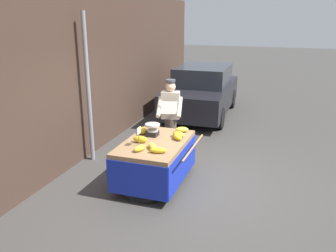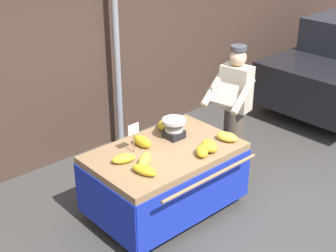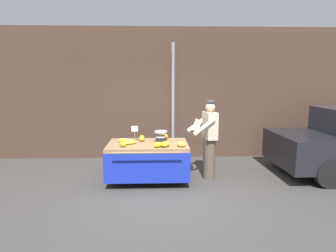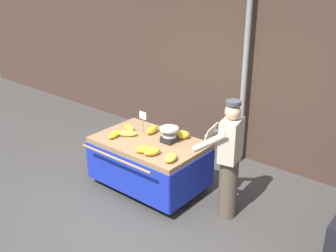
{
  "view_description": "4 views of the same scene",
  "coord_description": "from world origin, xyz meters",
  "px_view_note": "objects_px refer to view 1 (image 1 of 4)",
  "views": [
    {
      "loc": [
        -5.79,
        -1.51,
        3.0
      ],
      "look_at": [
        0.18,
        0.51,
        0.99
      ],
      "focal_mm": 37.37,
      "sensor_mm": 36.0,
      "label": 1
    },
    {
      "loc": [
        -3.31,
        -2.82,
        3.32
      ],
      "look_at": [
        -0.21,
        0.64,
        1.08
      ],
      "focal_mm": 50.56,
      "sensor_mm": 36.0,
      "label": 2
    },
    {
      "loc": [
        -0.08,
        -5.3,
        2.17
      ],
      "look_at": [
        0.14,
        0.69,
        1.18
      ],
      "focal_mm": 30.79,
      "sensor_mm": 36.0,
      "label": 3
    },
    {
      "loc": [
        3.51,
        -3.54,
        3.41
      ],
      "look_at": [
        0.11,
        0.59,
        1.17
      ],
      "focal_mm": 43.76,
      "sensor_mm": 36.0,
      "label": 4
    }
  ],
  "objects_px": {
    "banana_bunch_0": "(143,130)",
    "banana_bunch_7": "(152,146)",
    "weighing_scale": "(153,130)",
    "banana_bunch_1": "(178,137)",
    "street_pole": "(88,90)",
    "banana_cart": "(155,153)",
    "parked_car": "(202,91)",
    "banana_bunch_2": "(182,130)",
    "vendor_person": "(170,119)",
    "banana_bunch_3": "(140,148)",
    "price_sign": "(139,132)",
    "banana_bunch_5": "(140,139)",
    "banana_bunch_6": "(178,134)",
    "banana_bunch_4": "(158,150)"
  },
  "relations": [
    {
      "from": "banana_cart",
      "to": "banana_bunch_0",
      "type": "distance_m",
      "value": 0.58
    },
    {
      "from": "banana_bunch_0",
      "to": "banana_bunch_7",
      "type": "xyz_separation_m",
      "value": [
        -0.7,
        -0.47,
        -0.01
      ]
    },
    {
      "from": "banana_bunch_1",
      "to": "vendor_person",
      "type": "xyz_separation_m",
      "value": [
        1.09,
        0.5,
        -0.0
      ]
    },
    {
      "from": "banana_bunch_0",
      "to": "price_sign",
      "type": "bearing_deg",
      "value": -162.46
    },
    {
      "from": "banana_bunch_3",
      "to": "banana_bunch_4",
      "type": "bearing_deg",
      "value": -87.77
    },
    {
      "from": "banana_bunch_4",
      "to": "parked_car",
      "type": "distance_m",
      "value": 5.38
    },
    {
      "from": "banana_bunch_2",
      "to": "banana_bunch_5",
      "type": "xyz_separation_m",
      "value": [
        -0.81,
        0.53,
        0.01
      ]
    },
    {
      "from": "street_pole",
      "to": "weighing_scale",
      "type": "relative_size",
      "value": 11.0
    },
    {
      "from": "banana_bunch_4",
      "to": "banana_bunch_5",
      "type": "relative_size",
      "value": 1.11
    },
    {
      "from": "banana_bunch_3",
      "to": "banana_cart",
      "type": "bearing_deg",
      "value": -9.2
    },
    {
      "from": "banana_bunch_0",
      "to": "banana_bunch_5",
      "type": "height_order",
      "value": "banana_bunch_5"
    },
    {
      "from": "weighing_scale",
      "to": "banana_bunch_3",
      "type": "distance_m",
      "value": 0.78
    },
    {
      "from": "banana_bunch_3",
      "to": "banana_bunch_5",
      "type": "bearing_deg",
      "value": 21.62
    },
    {
      "from": "banana_cart",
      "to": "vendor_person",
      "type": "distance_m",
      "value": 1.35
    },
    {
      "from": "banana_bunch_6",
      "to": "banana_bunch_1",
      "type": "bearing_deg",
      "value": -169.39
    },
    {
      "from": "banana_bunch_1",
      "to": "banana_bunch_4",
      "type": "height_order",
      "value": "banana_bunch_1"
    },
    {
      "from": "banana_cart",
      "to": "weighing_scale",
      "type": "relative_size",
      "value": 6.03
    },
    {
      "from": "banana_cart",
      "to": "banana_bunch_4",
      "type": "height_order",
      "value": "banana_bunch_4"
    },
    {
      "from": "banana_bunch_2",
      "to": "banana_bunch_3",
      "type": "xyz_separation_m",
      "value": [
        -1.18,
        0.39,
        -0.0
      ]
    },
    {
      "from": "price_sign",
      "to": "banana_bunch_7",
      "type": "height_order",
      "value": "price_sign"
    },
    {
      "from": "banana_cart",
      "to": "parked_car",
      "type": "xyz_separation_m",
      "value": [
        4.86,
        0.29,
        0.15
      ]
    },
    {
      "from": "weighing_scale",
      "to": "banana_bunch_6",
      "type": "height_order",
      "value": "weighing_scale"
    },
    {
      "from": "banana_bunch_3",
      "to": "vendor_person",
      "type": "distance_m",
      "value": 1.82
    },
    {
      "from": "weighing_scale",
      "to": "banana_bunch_1",
      "type": "relative_size",
      "value": 1.21
    },
    {
      "from": "price_sign",
      "to": "banana_bunch_7",
      "type": "distance_m",
      "value": 0.35
    },
    {
      "from": "weighing_scale",
      "to": "banana_bunch_7",
      "type": "relative_size",
      "value": 0.94
    },
    {
      "from": "banana_bunch_2",
      "to": "banana_bunch_3",
      "type": "height_order",
      "value": "banana_bunch_2"
    },
    {
      "from": "street_pole",
      "to": "banana_bunch_7",
      "type": "xyz_separation_m",
      "value": [
        -0.98,
        -1.78,
        -0.67
      ]
    },
    {
      "from": "banana_bunch_4",
      "to": "weighing_scale",
      "type": "bearing_deg",
      "value": 27.32
    },
    {
      "from": "street_pole",
      "to": "banana_bunch_2",
      "type": "bearing_deg",
      "value": -88.33
    },
    {
      "from": "weighing_scale",
      "to": "parked_car",
      "type": "xyz_separation_m",
      "value": [
        4.58,
        0.14,
        -0.19
      ]
    },
    {
      "from": "weighing_scale",
      "to": "banana_bunch_5",
      "type": "xyz_separation_m",
      "value": [
        -0.41,
        0.08,
        -0.06
      ]
    },
    {
      "from": "banana_bunch_3",
      "to": "banana_bunch_6",
      "type": "distance_m",
      "value": 0.95
    },
    {
      "from": "price_sign",
      "to": "banana_bunch_1",
      "type": "height_order",
      "value": "price_sign"
    },
    {
      "from": "parked_car",
      "to": "banana_bunch_0",
      "type": "bearing_deg",
      "value": 178.82
    },
    {
      "from": "banana_cart",
      "to": "banana_bunch_3",
      "type": "relative_size",
      "value": 6.68
    },
    {
      "from": "banana_bunch_7",
      "to": "vendor_person",
      "type": "height_order",
      "value": "vendor_person"
    },
    {
      "from": "banana_bunch_2",
      "to": "vendor_person",
      "type": "distance_m",
      "value": 0.78
    },
    {
      "from": "weighing_scale",
      "to": "banana_bunch_0",
      "type": "bearing_deg",
      "value": 74.75
    },
    {
      "from": "price_sign",
      "to": "vendor_person",
      "type": "xyz_separation_m",
      "value": [
        1.6,
        -0.04,
        -0.2
      ]
    },
    {
      "from": "street_pole",
      "to": "banana_bunch_5",
      "type": "xyz_separation_m",
      "value": [
        -0.75,
        -1.46,
        -0.65
      ]
    },
    {
      "from": "banana_bunch_1",
      "to": "banana_bunch_3",
      "type": "distance_m",
      "value": 0.85
    },
    {
      "from": "banana_bunch_7",
      "to": "banana_bunch_4",
      "type": "bearing_deg",
      "value": -130.5
    },
    {
      "from": "weighing_scale",
      "to": "banana_bunch_4",
      "type": "relative_size",
      "value": 0.97
    },
    {
      "from": "banana_bunch_0",
      "to": "banana_bunch_3",
      "type": "xyz_separation_m",
      "value": [
        -0.84,
        -0.3,
        -0.02
      ]
    },
    {
      "from": "price_sign",
      "to": "banana_bunch_7",
      "type": "relative_size",
      "value": 1.14
    },
    {
      "from": "weighing_scale",
      "to": "parked_car",
      "type": "relative_size",
      "value": 0.07
    },
    {
      "from": "banana_bunch_3",
      "to": "banana_bunch_5",
      "type": "xyz_separation_m",
      "value": [
        0.37,
        0.15,
        0.02
      ]
    },
    {
      "from": "banana_bunch_4",
      "to": "vendor_person",
      "type": "distance_m",
      "value": 1.84
    },
    {
      "from": "banana_cart",
      "to": "vendor_person",
      "type": "height_order",
      "value": "vendor_person"
    }
  ]
}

